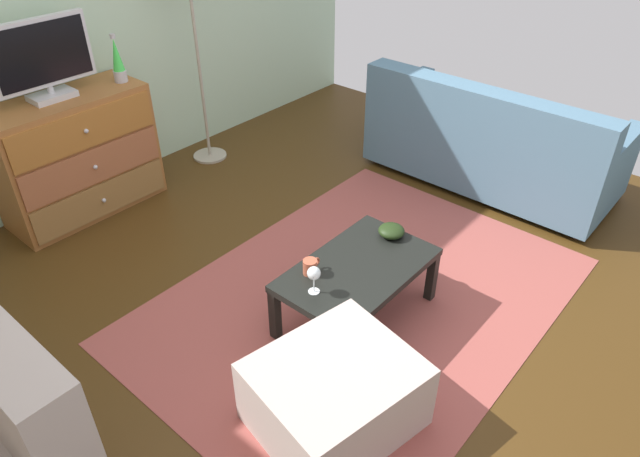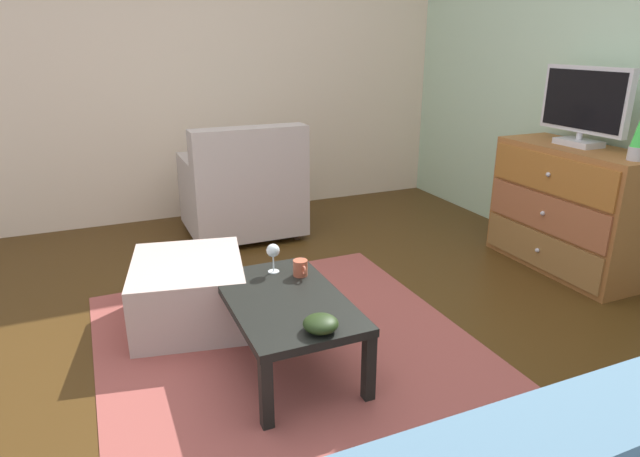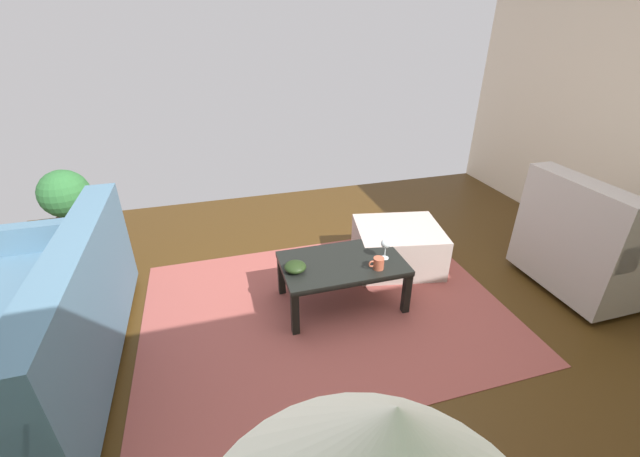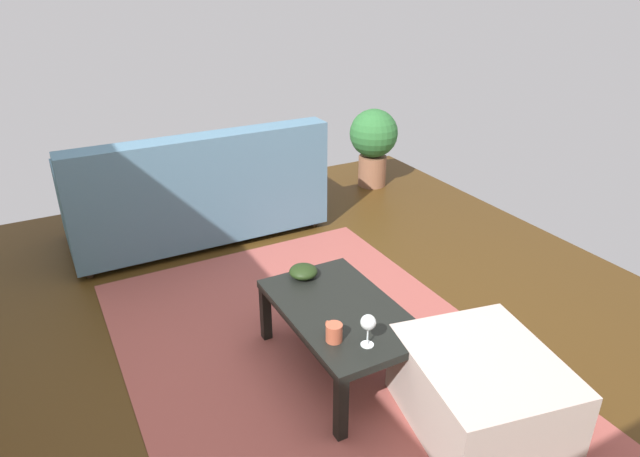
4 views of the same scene
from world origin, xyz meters
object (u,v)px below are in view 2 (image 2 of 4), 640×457
bowl_decorative (321,324)px  ottoman (189,292)px  dresser (570,209)px  lava_lamp (639,135)px  coffee_table (286,306)px  wine_glass (273,251)px  mug (301,268)px  tv (584,105)px  armchair (243,192)px

bowl_decorative → ottoman: size_ratio=0.22×
bowl_decorative → dresser: bearing=108.4°
lava_lamp → bowl_decorative: lava_lamp is taller
coffee_table → bowl_decorative: (0.36, 0.03, 0.08)m
lava_lamp → dresser: bearing=174.3°
wine_glass → mug: bearing=48.1°
coffee_table → ottoman: same height
wine_glass → mug: size_ratio=1.38×
dresser → ottoman: (-0.26, -2.56, -0.25)m
wine_glass → ottoman: wine_glass is taller
dresser → coffee_table: 2.24m
tv → dresser: bearing=-32.3°
bowl_decorative → tv: bearing=109.1°
dresser → bowl_decorative: (0.72, -2.18, -0.03)m
wine_glass → bowl_decorative: size_ratio=1.03×
tv → lava_lamp: tv is taller
lava_lamp → mug: 2.11m
armchair → bowl_decorative: bearing=-7.6°
bowl_decorative → armchair: bearing=172.4°
lava_lamp → mug: size_ratio=2.89×
mug → ottoman: size_ratio=0.16×
tv → armchair: tv is taller
coffee_table → mug: size_ratio=7.73×
mug → armchair: armchair is taller
coffee_table → wine_glass: wine_glass is taller
lava_lamp → armchair: bearing=-137.0°
coffee_table → ottoman: 0.73m
tv → wine_glass: bearing=-87.5°
dresser → mug: size_ratio=9.40×
coffee_table → wine_glass: size_ratio=5.61×
dresser → wine_glass: dresser is taller
mug → bowl_decorative: (0.56, -0.13, -0.01)m
armchair → ottoman: 1.46m
lava_lamp → wine_glass: lava_lamp is taller
wine_glass → armchair: bearing=169.9°
dresser → wine_glass: (0.06, -2.16, 0.05)m
tv → ottoman: size_ratio=0.94×
mug → bowl_decorative: mug is taller
lava_lamp → tv: bearing=171.9°
dresser → tv: 0.70m
coffee_table → armchair: (-1.90, 0.33, 0.05)m
tv → mug: 2.20m
wine_glass → bowl_decorative: (0.66, -0.02, -0.08)m
lava_lamp → mug: bearing=-97.8°
bowl_decorative → armchair: size_ratio=0.17×
coffee_table → dresser: bearing=99.5°
lava_lamp → coffee_table: bearing=-91.8°
dresser → armchair: (-1.53, -1.88, -0.06)m
dresser → armchair: size_ratio=1.17×
mug → bowl_decorative: 0.58m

